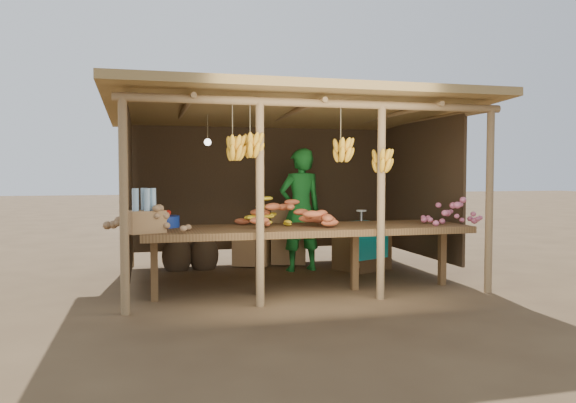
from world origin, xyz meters
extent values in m
plane|color=brown|center=(0.00, 0.00, 0.00)|extent=(60.00, 60.00, 0.00)
cylinder|color=olive|center=(-2.10, -1.50, 1.10)|extent=(0.09, 0.09, 2.20)
cylinder|color=olive|center=(2.10, -1.50, 1.10)|extent=(0.09, 0.09, 2.20)
cylinder|color=olive|center=(-2.10, 1.50, 1.10)|extent=(0.09, 0.09, 2.20)
cylinder|color=olive|center=(2.10, 1.50, 1.10)|extent=(0.09, 0.09, 2.20)
cylinder|color=olive|center=(-0.70, -1.50, 1.10)|extent=(0.09, 0.09, 2.20)
cylinder|color=olive|center=(0.70, -1.50, 1.10)|extent=(0.09, 0.09, 2.20)
cylinder|color=olive|center=(0.00, -1.50, 2.20)|extent=(4.40, 0.09, 0.09)
cylinder|color=olive|center=(0.00, 1.50, 2.20)|extent=(4.40, 0.09, 0.09)
cube|color=#A6854D|center=(0.00, 0.00, 2.29)|extent=(4.70, 3.50, 0.28)
cube|color=#41301E|center=(0.00, 1.48, 1.21)|extent=(4.20, 0.04, 1.98)
cube|color=#41301E|center=(-2.08, 0.20, 1.21)|extent=(0.04, 2.40, 1.98)
cube|color=#41301E|center=(2.08, 0.20, 1.21)|extent=(0.04, 2.40, 1.98)
cube|color=brown|center=(0.00, -0.95, 0.76)|extent=(3.90, 1.05, 0.08)
cube|color=brown|center=(-1.80, -0.95, 0.36)|extent=(0.08, 0.08, 0.72)
cube|color=brown|center=(-0.60, -0.95, 0.36)|extent=(0.08, 0.08, 0.72)
cube|color=brown|center=(0.60, -0.95, 0.36)|extent=(0.08, 0.08, 0.72)
cube|color=brown|center=(1.80, -0.95, 0.36)|extent=(0.08, 0.08, 0.72)
cylinder|color=navy|center=(-1.69, -0.63, 0.87)|extent=(0.38, 0.38, 0.13)
cube|color=olive|center=(-1.90, -1.19, 0.92)|extent=(0.46, 0.42, 0.24)
imported|color=#186E24|center=(0.32, 0.52, 0.90)|extent=(0.71, 0.52, 1.79)
cube|color=brown|center=(1.24, 0.40, 0.32)|extent=(0.87, 0.81, 0.63)
cube|color=#0D9999|center=(1.24, 0.40, 0.66)|extent=(0.96, 0.91, 0.06)
cube|color=olive|center=(0.29, 1.09, 0.23)|extent=(0.64, 0.58, 0.43)
cube|color=olive|center=(0.29, 1.09, 0.66)|extent=(0.64, 0.58, 0.43)
cube|color=olive|center=(-0.29, 1.09, 0.23)|extent=(0.64, 0.58, 0.43)
ellipsoid|color=#41301E|center=(-1.44, 1.01, 0.26)|extent=(0.44, 0.44, 0.59)
ellipsoid|color=#41301E|center=(-1.04, 1.01, 0.26)|extent=(0.44, 0.44, 0.59)
camera|label=1|loc=(-1.92, -7.37, 1.45)|focal=35.00mm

